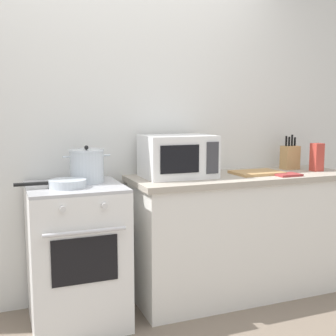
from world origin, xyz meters
name	(u,v)px	position (x,y,z in m)	size (l,w,h in m)	color
back_wall	(151,130)	(0.30, 0.97, 1.25)	(4.40, 0.10, 2.50)	silver
lower_cabinet_right	(241,237)	(0.90, 0.62, 0.44)	(1.64, 0.56, 0.88)	white
countertop_right	(243,177)	(0.90, 0.62, 0.90)	(1.70, 0.60, 0.04)	#ADA393
stove	(77,254)	(-0.35, 0.60, 0.46)	(0.60, 0.64, 0.92)	white
stock_pot	(87,166)	(-0.25, 0.68, 1.03)	(0.31, 0.23, 0.25)	silver
frying_pan	(66,184)	(-0.41, 0.53, 0.95)	(0.43, 0.23, 0.05)	silver
microwave	(178,156)	(0.40, 0.68, 1.07)	(0.50, 0.37, 0.30)	white
cutting_board	(257,173)	(1.01, 0.60, 0.93)	(0.36, 0.26, 0.02)	tan
knife_block	(290,157)	(1.42, 0.74, 1.02)	(0.13, 0.10, 0.28)	tan
pasta_box	(317,157)	(1.54, 0.57, 1.03)	(0.08, 0.08, 0.22)	#B73D33
oven_mitt	(287,175)	(1.17, 0.44, 0.93)	(0.18, 0.14, 0.02)	#993333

